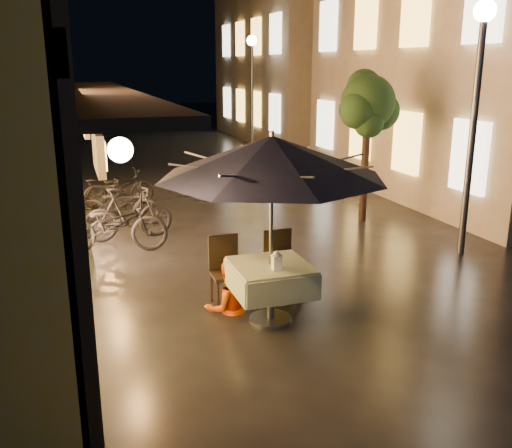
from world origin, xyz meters
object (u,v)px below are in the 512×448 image
object	(u,v)px
cafe_table	(271,278)
bicycle_0	(113,225)
patio_umbrella	(272,157)
person_orange	(228,262)
streetlamp_near	(477,84)
person_yellow	(281,254)
table_lantern	(277,259)

from	to	relation	value
cafe_table	bicycle_0	size ratio (longest dim) A/B	0.52
patio_umbrella	person_orange	world-z (taller)	patio_umbrella
streetlamp_near	person_yellow	world-z (taller)	streetlamp_near
patio_umbrella	person_yellow	xyz separation A→B (m)	(0.35, 0.54, -1.45)
patio_umbrella	person_yellow	size ratio (longest dim) A/B	2.05
person_orange	bicycle_0	world-z (taller)	person_orange
bicycle_0	streetlamp_near	bearing A→B (deg)	-99.79
person_yellow	bicycle_0	xyz separation A→B (m)	(-2.03, 3.02, -0.20)
patio_umbrella	person_orange	size ratio (longest dim) A/B	2.10
streetlamp_near	person_orange	world-z (taller)	streetlamp_near
streetlamp_near	person_orange	bearing A→B (deg)	-167.23
streetlamp_near	cafe_table	bearing A→B (deg)	-159.55
bicycle_0	person_yellow	bearing A→B (deg)	-136.71
streetlamp_near	bicycle_0	distance (m)	6.62
person_orange	patio_umbrella	bearing A→B (deg)	126.30
streetlamp_near	table_lantern	xyz separation A→B (m)	(-4.14, -1.75, -2.00)
cafe_table	patio_umbrella	size ratio (longest dim) A/B	0.35
patio_umbrella	table_lantern	bearing A→B (deg)	-90.00
streetlamp_near	person_orange	distance (m)	5.19
cafe_table	person_yellow	bearing A→B (deg)	56.97
cafe_table	person_orange	world-z (taller)	person_orange
person_orange	streetlamp_near	bearing A→B (deg)	-171.22
patio_umbrella	table_lantern	size ratio (longest dim) A/B	11.44
table_lantern	streetlamp_near	bearing A→B (deg)	22.95
patio_umbrella	table_lantern	world-z (taller)	patio_umbrella
person_yellow	bicycle_0	size ratio (longest dim) A/B	0.73
patio_umbrella	person_yellow	distance (m)	1.59
patio_umbrella	bicycle_0	size ratio (longest dim) A/B	1.50
cafe_table	streetlamp_near	bearing A→B (deg)	20.45
patio_umbrella	bicycle_0	xyz separation A→B (m)	(-1.68, 3.56, -1.65)
person_yellow	streetlamp_near	bearing A→B (deg)	-169.59
streetlamp_near	person_yellow	size ratio (longest dim) A/B	3.03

